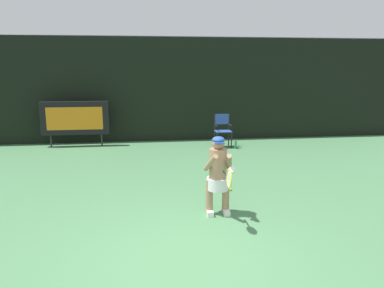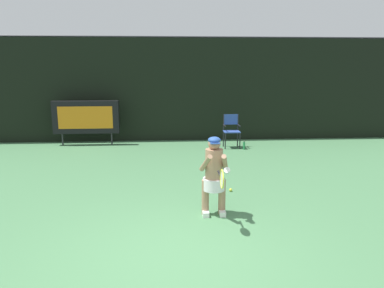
# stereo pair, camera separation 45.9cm
# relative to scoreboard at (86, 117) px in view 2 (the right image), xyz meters

# --- Properties ---
(ground) EXTENTS (18.00, 22.00, 0.03)m
(ground) POSITION_rel_scoreboard_xyz_m (2.77, -8.06, -0.96)
(ground) COLOR #45774C
(backdrop_screen) EXTENTS (18.00, 0.12, 3.66)m
(backdrop_screen) POSITION_rel_scoreboard_xyz_m (2.77, 0.62, 0.86)
(backdrop_screen) COLOR black
(backdrop_screen) RESTS_ON ground
(scoreboard) EXTENTS (2.20, 0.21, 1.50)m
(scoreboard) POSITION_rel_scoreboard_xyz_m (0.00, 0.00, 0.00)
(scoreboard) COLOR black
(scoreboard) RESTS_ON ground
(umpire_chair) EXTENTS (0.52, 0.44, 1.08)m
(umpire_chair) POSITION_rel_scoreboard_xyz_m (4.84, -0.72, -0.33)
(umpire_chair) COLOR black
(umpire_chair) RESTS_ON ground
(water_bottle) EXTENTS (0.07, 0.07, 0.27)m
(water_bottle) POSITION_rel_scoreboard_xyz_m (5.19, -1.10, -0.82)
(water_bottle) COLOR #278448
(water_bottle) RESTS_ON ground
(tennis_player) EXTENTS (0.52, 0.59, 1.43)m
(tennis_player) POSITION_rel_scoreboard_xyz_m (3.53, -6.34, -0.18)
(tennis_player) COLOR white
(tennis_player) RESTS_ON ground
(tennis_racket) EXTENTS (0.03, 0.60, 0.31)m
(tennis_racket) POSITION_rel_scoreboard_xyz_m (3.57, -7.01, -0.07)
(tennis_racket) COLOR black
(tennis_ball_loose) EXTENTS (0.07, 0.07, 0.07)m
(tennis_ball_loose) POSITION_rel_scoreboard_xyz_m (4.06, -5.12, -0.91)
(tennis_ball_loose) COLOR #CCDB3D
(tennis_ball_loose) RESTS_ON ground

